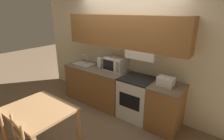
{
  "coord_description": "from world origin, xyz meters",
  "views": [
    {
      "loc": [
        2.09,
        -3.22,
        2.19
      ],
      "look_at": [
        0.05,
        -0.57,
        1.03
      ],
      "focal_mm": 28.0,
      "sensor_mm": 36.0,
      "label": 1
    }
  ],
  "objects": [
    {
      "name": "microwave",
      "position": [
        -0.15,
        -0.18,
        1.03
      ],
      "size": [
        0.47,
        0.34,
        0.3
      ],
      "color": "white",
      "rests_on": "lower_counter_main"
    },
    {
      "name": "lower_counter_right_stub",
      "position": [
        1.13,
        -0.32,
        0.44
      ],
      "size": [
        0.58,
        0.65,
        0.88
      ],
      "color": "#936033",
      "rests_on": "ground_plane"
    },
    {
      "name": "stove_range",
      "position": [
        0.51,
        -0.31,
        0.44
      ],
      "size": [
        0.66,
        0.62,
        0.88
      ],
      "color": "white",
      "rests_on": "ground_plane"
    },
    {
      "name": "lower_counter_main",
      "position": [
        -0.63,
        -0.32,
        0.44
      ],
      "size": [
        1.6,
        0.65,
        0.88
      ],
      "color": "#936033",
      "rests_on": "ground_plane"
    },
    {
      "name": "sink_basin",
      "position": [
        -1.04,
        -0.32,
        0.9
      ],
      "size": [
        0.53,
        0.33,
        0.27
      ],
      "color": "#B7BABF",
      "rests_on": "lower_counter_main"
    },
    {
      "name": "dining_table",
      "position": [
        -0.23,
        -2.06,
        0.65
      ],
      "size": [
        1.01,
        0.8,
        0.76
      ],
      "color": "tan",
      "rests_on": "ground_plane"
    },
    {
      "name": "paper_towel_roll",
      "position": [
        -0.57,
        -0.25,
        1.0
      ],
      "size": [
        0.12,
        0.12,
        0.24
      ],
      "color": "black",
      "rests_on": "lower_counter_main"
    },
    {
      "name": "ground_plane",
      "position": [
        0.0,
        0.0,
        0.0
      ],
      "size": [
        16.0,
        16.0,
        0.0
      ],
      "primitive_type": "plane",
      "color": "#7F664C"
    },
    {
      "name": "toaster",
      "position": [
        1.09,
        -0.33,
        0.97
      ],
      "size": [
        0.3,
        0.19,
        0.17
      ],
      "color": "white",
      "rests_on": "lower_counter_right_stub"
    },
    {
      "name": "wall_back",
      "position": [
        0.01,
        -0.07,
        1.5
      ],
      "size": [
        5.23,
        0.38,
        2.55
      ],
      "color": "beige",
      "rests_on": "ground_plane"
    }
  ]
}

